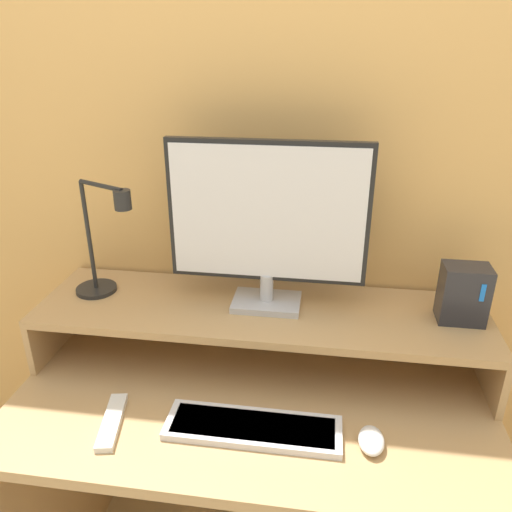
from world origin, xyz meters
The scene contains 9 objects.
wall_back centered at (0.00, 0.69, 1.25)m, with size 6.00×0.05×2.50m.
desk centered at (0.00, 0.33, 0.55)m, with size 1.23×0.65×0.77m.
monitor_shelf centered at (0.00, 0.48, 0.92)m, with size 1.23×0.34×0.17m.
monitor centered at (0.01, 0.50, 1.19)m, with size 0.52×0.13×0.45m.
desk_lamp centered at (-0.44, 0.49, 1.08)m, with size 0.22×0.14×0.34m.
router_dock centered at (0.52, 0.49, 1.02)m, with size 0.12×0.08×0.15m.
keyboard centered at (0.02, 0.20, 0.78)m, with size 0.41×0.12×0.02m.
mouse centered at (0.29, 0.19, 0.79)m, with size 0.06×0.09×0.03m.
remote_control centered at (-0.32, 0.17, 0.78)m, with size 0.08×0.19×0.02m.
Camera 1 is at (0.16, -0.70, 1.63)m, focal length 35.00 mm.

